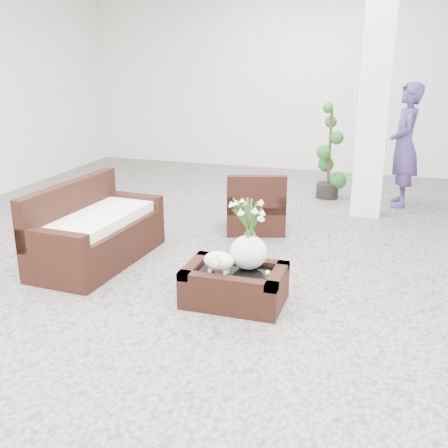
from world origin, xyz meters
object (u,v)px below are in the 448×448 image
(coffee_table, at_px, (235,287))
(loveseat, at_px, (97,224))
(armchair, at_px, (255,200))
(topiary, at_px, (329,152))

(coffee_table, height_order, loveseat, loveseat)
(armchair, bearing_deg, loveseat, 32.33)
(coffee_table, xyz_separation_m, armchair, (-0.36, 2.13, 0.23))
(topiary, bearing_deg, armchair, -110.55)
(armchair, relative_size, topiary, 0.54)
(armchair, height_order, topiary, topiary)
(coffee_table, relative_size, armchair, 1.16)
(coffee_table, xyz_separation_m, loveseat, (-1.71, 0.52, 0.28))
(coffee_table, height_order, topiary, topiary)
(armchair, distance_m, loveseat, 2.10)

